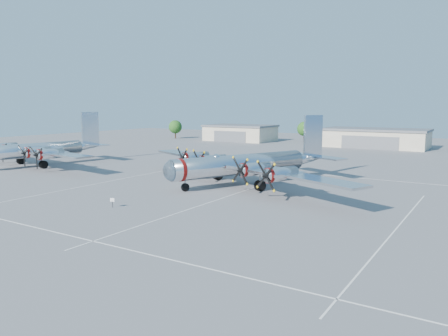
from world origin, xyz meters
The scene contains 9 objects.
ground centered at (0.00, 0.00, 0.00)m, with size 260.00×260.00×0.00m, color #5E5E61.
parking_lines centered at (0.00, -1.75, 0.01)m, with size 60.00×50.08×0.01m.
hangar_west centered at (-45.00, 81.96, 2.71)m, with size 22.60×14.60×5.40m.
hangar_center centered at (0.00, 81.96, 2.71)m, with size 28.60×14.60×5.40m.
tree_far_west centered at (-70.00, 78.00, 4.22)m, with size 4.80×4.80×6.64m.
tree_west centered at (-25.00, 90.00, 4.22)m, with size 4.80×4.80×6.64m.
main_bomber_b29 centered at (-2.31, 10.50, 0.00)m, with size 46.79×32.00×10.35m, color silver, non-canonical shape.
bomber_west centered at (-47.82, 6.45, 0.00)m, with size 39.91×28.26×10.54m, color silver, non-canonical shape.
info_placard centered at (-8.19, -11.86, 0.80)m, with size 0.59×0.17×1.13m.
Camera 1 is at (29.70, -47.45, 11.92)m, focal length 35.00 mm.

